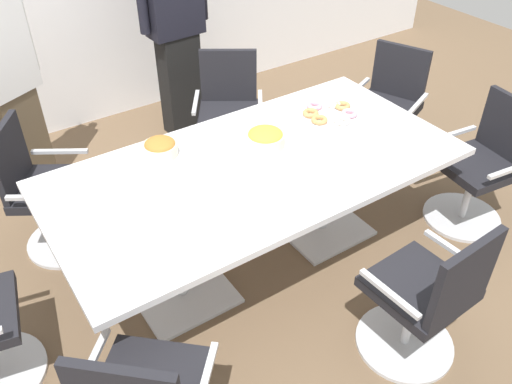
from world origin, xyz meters
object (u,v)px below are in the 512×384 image
object	(u,v)px
office_chair_3	(481,170)
office_chair_4	(387,112)
snack_bowl_chips_yellow	(265,138)
conference_table	(256,182)
napkin_pile	(208,217)
office_chair_2	(425,301)
person_standing_1	(175,23)
person_standing_0	(4,83)
snack_bowl_pretzels	(160,147)
donut_platter	(330,113)
office_chair_5	(229,119)
office_chair_6	(47,195)

from	to	relation	value
office_chair_3	office_chair_4	world-z (taller)	same
office_chair_3	snack_bowl_chips_yellow	size ratio (longest dim) A/B	3.80
conference_table	office_chair_4	size ratio (longest dim) A/B	2.64
office_chair_3	napkin_pile	distance (m)	2.04
office_chair_2	office_chair_3	size ratio (longest dim) A/B	1.00
snack_bowl_chips_yellow	person_standing_1	bearing A→B (deg)	81.95
person_standing_0	napkin_pile	xyz separation A→B (m)	(0.50, -1.90, -0.09)
office_chair_2	person_standing_1	size ratio (longest dim) A/B	0.49
snack_bowl_chips_yellow	snack_bowl_pretzels	xyz separation A→B (m)	(-0.58, 0.26, -0.00)
donut_platter	napkin_pile	bearing A→B (deg)	-157.65
office_chair_5	donut_platter	distance (m)	0.97
conference_table	person_standing_0	distance (m)	1.90
office_chair_2	office_chair_3	world-z (taller)	same
conference_table	snack_bowl_chips_yellow	xyz separation A→B (m)	(0.16, 0.14, 0.18)
person_standing_0	napkin_pile	bearing A→B (deg)	76.90
snack_bowl_pretzels	donut_platter	distance (m)	1.16
office_chair_3	office_chair_5	xyz separation A→B (m)	(-1.06, 1.56, 0.00)
office_chair_4	snack_bowl_pretzels	world-z (taller)	office_chair_4
conference_table	donut_platter	size ratio (longest dim) A/B	6.64
office_chair_6	person_standing_0	distance (m)	0.88
office_chair_4	napkin_pile	distance (m)	2.21
office_chair_2	office_chair_3	bearing A→B (deg)	23.41
office_chair_5	snack_bowl_pretzels	distance (m)	1.16
snack_bowl_chips_yellow	napkin_pile	distance (m)	0.78
office_chair_2	office_chair_4	size ratio (longest dim) A/B	1.00
conference_table	person_standing_0	xyz separation A→B (m)	(-0.98, 1.61, 0.25)
conference_table	snack_bowl_pretzels	xyz separation A→B (m)	(-0.41, 0.40, 0.18)
snack_bowl_pretzels	office_chair_6	bearing A→B (deg)	142.44
office_chair_3	office_chair_6	xyz separation A→B (m)	(-2.54, 1.37, 0.00)
person_standing_0	person_standing_1	distance (m)	1.38
napkin_pile	conference_table	bearing A→B (deg)	31.21
office_chair_3	snack_bowl_pretzels	distance (m)	2.16
conference_table	office_chair_3	world-z (taller)	office_chair_3
office_chair_5	office_chair_6	world-z (taller)	same
office_chair_4	snack_bowl_pretzels	xyz separation A→B (m)	(-1.97, -0.04, 0.40)
snack_bowl_pretzels	donut_platter	bearing A→B (deg)	-9.70
conference_table	donut_platter	world-z (taller)	donut_platter
snack_bowl_chips_yellow	donut_platter	world-z (taller)	snack_bowl_chips_yellow
office_chair_2	snack_bowl_pretzels	size ratio (longest dim) A/B	4.40
conference_table	person_standing_1	bearing A→B (deg)	77.37
office_chair_6	snack_bowl_chips_yellow	size ratio (longest dim) A/B	3.80
conference_table	person_standing_0	world-z (taller)	person_standing_0
office_chair_2	snack_bowl_pretzels	distance (m)	1.70
office_chair_6	snack_bowl_pretzels	world-z (taller)	office_chair_6
conference_table	napkin_pile	distance (m)	0.59
office_chair_5	person_standing_1	xyz separation A→B (m)	(-0.06, 0.68, 0.57)
conference_table	snack_bowl_pretzels	distance (m)	0.60
conference_table	napkin_pile	bearing A→B (deg)	-148.79
person_standing_1	person_standing_0	bearing A→B (deg)	2.42
office_chair_2	snack_bowl_pretzels	bearing A→B (deg)	113.25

